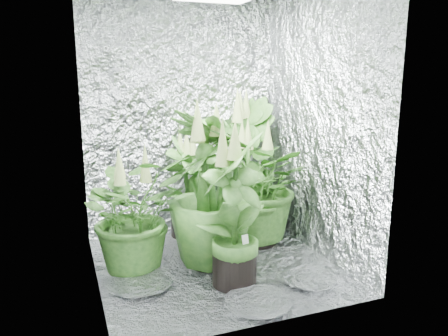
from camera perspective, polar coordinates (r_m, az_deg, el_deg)
The scene contains 10 objects.
ground at distance 3.17m, azimuth -1.19°, elevation -12.55°, with size 1.60×1.60×0.00m, color silver.
walls at distance 2.90m, azimuth -1.28°, elevation 5.72°, with size 1.62×1.62×2.00m.
plant_a at distance 2.99m, azimuth -11.75°, elevation -5.95°, with size 0.89×0.89×0.87m.
plant_b at distance 3.60m, azimuth -4.93°, elevation -2.72°, with size 0.60×0.60×0.90m.
plant_c at distance 3.72m, azimuth 2.52°, elevation 0.39°, with size 0.64×0.64×1.21m.
plant_d at distance 3.00m, azimuth -1.80°, elevation -2.94°, with size 0.81×0.81×1.17m.
plant_e at distance 3.41m, azimuth 4.56°, elevation -2.36°, with size 1.06×1.06×1.00m.
plant_f at distance 2.73m, azimuth 1.41°, elevation -5.77°, with size 0.70×0.70×1.06m.
circulation_fan at distance 3.88m, azimuth 4.25°, elevation -5.62°, with size 0.17×0.28×0.33m.
plant_label at distance 2.79m, azimuth 2.80°, elevation -9.43°, with size 0.05×0.01×0.07m, color white.
Camera 1 is at (-0.96, -2.71, 1.33)m, focal length 35.00 mm.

